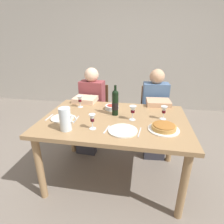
# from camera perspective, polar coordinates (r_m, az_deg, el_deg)

# --- Properties ---
(ground_plane) EXTENTS (8.00, 8.00, 0.00)m
(ground_plane) POSITION_cam_1_polar(r_m,az_deg,el_deg) (2.31, 0.69, -19.50)
(ground_plane) COLOR slate
(back_wall) EXTENTS (8.00, 0.10, 2.80)m
(back_wall) POSITION_cam_1_polar(r_m,az_deg,el_deg) (4.22, 6.70, 20.33)
(back_wall) COLOR #B2ADA3
(back_wall) RESTS_ON ground
(dining_table) EXTENTS (1.50, 1.00, 0.76)m
(dining_table) POSITION_cam_1_polar(r_m,az_deg,el_deg) (1.93, 0.78, -4.56)
(dining_table) COLOR #9E7A51
(dining_table) RESTS_ON ground
(wine_bottle) EXTENTS (0.07, 0.07, 0.33)m
(wine_bottle) POSITION_cam_1_polar(r_m,az_deg,el_deg) (1.93, 1.01, 2.98)
(wine_bottle) COLOR black
(wine_bottle) RESTS_ON dining_table
(water_pitcher) EXTENTS (0.16, 0.10, 0.21)m
(water_pitcher) POSITION_cam_1_polar(r_m,az_deg,el_deg) (1.67, -14.46, -2.60)
(water_pitcher) COLOR silver
(water_pitcher) RESTS_ON dining_table
(baked_tart) EXTENTS (0.28, 0.28, 0.06)m
(baked_tart) POSITION_cam_1_polar(r_m,az_deg,el_deg) (1.72, 16.03, -4.62)
(baked_tart) COLOR white
(baked_tart) RESTS_ON dining_table
(salad_bowl) EXTENTS (0.16, 0.16, 0.06)m
(salad_bowl) POSITION_cam_1_polar(r_m,az_deg,el_deg) (2.12, -0.01, 1.62)
(salad_bowl) COLOR silver
(salad_bowl) RESTS_ON dining_table
(wine_glass_left_diner) EXTENTS (0.06, 0.06, 0.15)m
(wine_glass_left_diner) POSITION_cam_1_polar(r_m,az_deg,el_deg) (1.65, -6.26, -2.12)
(wine_glass_left_diner) COLOR silver
(wine_glass_left_diner) RESTS_ON dining_table
(wine_glass_right_diner) EXTENTS (0.07, 0.07, 0.15)m
(wine_glass_right_diner) POSITION_cam_1_polar(r_m,az_deg,el_deg) (1.83, 6.59, 0.65)
(wine_glass_right_diner) COLOR silver
(wine_glass_right_diner) RESTS_ON dining_table
(wine_glass_centre) EXTENTS (0.07, 0.07, 0.14)m
(wine_glass_centre) POSITION_cam_1_polar(r_m,az_deg,el_deg) (1.91, 16.06, 0.49)
(wine_glass_centre) COLOR silver
(wine_glass_centre) RESTS_ON dining_table
(wine_glass_spare) EXTENTS (0.07, 0.07, 0.14)m
(wine_glass_spare) POSITION_cam_1_polar(r_m,az_deg,el_deg) (2.20, -10.11, 3.95)
(wine_glass_spare) COLOR silver
(wine_glass_spare) RESTS_ON dining_table
(dinner_plate_left_setting) EXTENTS (0.24, 0.24, 0.01)m
(dinner_plate_left_setting) POSITION_cam_1_polar(r_m,az_deg,el_deg) (1.95, -15.38, -1.85)
(dinner_plate_left_setting) COLOR silver
(dinner_plate_left_setting) RESTS_ON dining_table
(dinner_plate_right_setting) EXTENTS (0.27, 0.27, 0.01)m
(dinner_plate_right_setting) POSITION_cam_1_polar(r_m,az_deg,el_deg) (1.64, 3.44, -5.83)
(dinner_plate_right_setting) COLOR silver
(dinner_plate_right_setting) RESTS_ON dining_table
(fork_left_setting) EXTENTS (0.02, 0.16, 0.00)m
(fork_left_setting) POSITION_cam_1_polar(r_m,az_deg,el_deg) (2.02, -19.23, -1.60)
(fork_left_setting) COLOR silver
(fork_left_setting) RESTS_ON dining_table
(knife_left_setting) EXTENTS (0.02, 0.18, 0.00)m
(knife_left_setting) POSITION_cam_1_polar(r_m,az_deg,el_deg) (1.90, -11.25, -2.30)
(knife_left_setting) COLOR silver
(knife_left_setting) RESTS_ON dining_table
(knife_right_setting) EXTENTS (0.03, 0.18, 0.00)m
(knife_right_setting) POSITION_cam_1_polar(r_m,az_deg,el_deg) (1.64, 8.69, -6.32)
(knife_right_setting) COLOR silver
(knife_right_setting) RESTS_ON dining_table
(spoon_right_setting) EXTENTS (0.03, 0.16, 0.00)m
(spoon_right_setting) POSITION_cam_1_polar(r_m,az_deg,el_deg) (1.66, -1.72, -5.52)
(spoon_right_setting) COLOR silver
(spoon_right_setting) RESTS_ON dining_table
(chair_left) EXTENTS (0.42, 0.42, 0.87)m
(chair_left) POSITION_cam_1_polar(r_m,az_deg,el_deg) (2.86, -5.24, 0.88)
(chair_left) COLOR brown
(chair_left) RESTS_ON ground
(diner_left) EXTENTS (0.35, 0.52, 1.16)m
(diner_left) POSITION_cam_1_polar(r_m,az_deg,el_deg) (2.61, -6.91, 1.47)
(diner_left) COLOR #8E3D42
(diner_left) RESTS_ON ground
(chair_right) EXTENTS (0.43, 0.43, 0.87)m
(chair_right) POSITION_cam_1_polar(r_m,az_deg,el_deg) (2.81, 12.73, 0.01)
(chair_right) COLOR brown
(chair_right) RESTS_ON ground
(diner_right) EXTENTS (0.36, 0.53, 1.16)m
(diner_right) POSITION_cam_1_polar(r_m,az_deg,el_deg) (2.55, 13.50, 0.49)
(diner_right) COLOR #4C6B93
(diner_right) RESTS_ON ground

